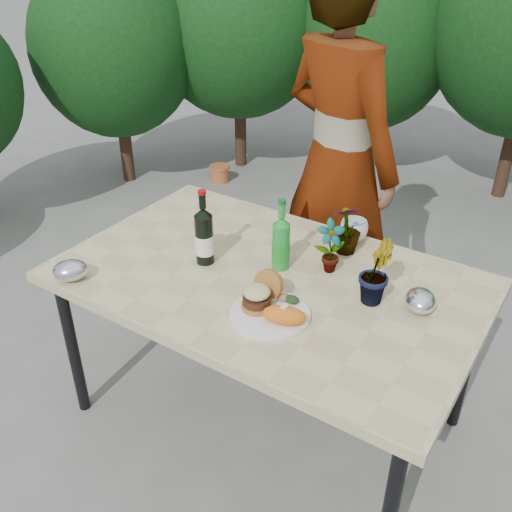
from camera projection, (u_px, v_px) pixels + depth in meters
The scene contains 18 objects.
ground at pixel (266, 414), 2.59m from camera, with size 80.00×80.00×0.00m, color slate.
patio_table at pixel (267, 288), 2.23m from camera, with size 1.60×1.00×0.75m.
shrub_hedge at pixel (456, 80), 3.20m from camera, with size 6.82×5.17×2.19m.
dinner_plate at pixel (270, 315), 1.97m from camera, with size 0.28×0.28×0.01m, color white.
burger_stack at pixel (260, 294), 1.99m from camera, with size 0.11×0.16×0.11m.
sweet_potato at pixel (284, 315), 1.91m from camera, with size 0.15×0.08×0.06m, color orange.
grilled_veg at pixel (288, 299), 2.02m from camera, with size 0.08×0.05×0.03m.
wine_bottle at pixel (204, 237), 2.23m from camera, with size 0.08×0.08×0.31m.
sparkling_water at pixel (281, 244), 2.20m from camera, with size 0.07×0.07×0.29m.
plastic_cup at pixel (205, 238), 2.35m from camera, with size 0.07×0.07×0.10m, color white.
seedling_left at pixel (330, 247), 2.17m from camera, with size 0.11×0.08×0.22m, color #296021.
seedling_mid at pixel (375, 272), 2.00m from camera, with size 0.13×0.11×0.24m, color #20571E.
seedling_right at pixel (347, 229), 2.31m from camera, with size 0.12×0.12×0.21m, color #25561D.
blue_bowl at pixel (354, 230), 2.42m from camera, with size 0.12×0.12×0.09m, color silver.
foil_packet_left at pixel (70, 270), 2.16m from camera, with size 0.13×0.11×0.08m, color silver.
foil_packet_right at pixel (420, 301), 1.99m from camera, with size 0.13×0.11×0.08m, color silver.
person at pixel (338, 162), 2.69m from camera, with size 0.69×0.45×1.88m, color #9D6B4E.
terracotta_pot at pixel (220, 173), 4.78m from camera, with size 0.17×0.17×0.14m.
Camera 1 is at (0.98, -1.56, 1.95)m, focal length 40.00 mm.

